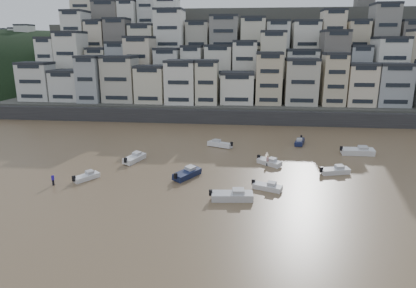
# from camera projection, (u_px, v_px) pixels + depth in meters

# --- Properties ---
(ground) EXTENTS (400.00, 400.00, 0.00)m
(ground) POSITION_uv_depth(u_px,v_px,m) (81.00, 271.00, 33.37)
(ground) COLOR brown
(ground) RESTS_ON ground
(harbor_wall) EXTENTS (140.00, 3.00, 3.50)m
(harbor_wall) POSITION_uv_depth(u_px,v_px,m) (230.00, 117.00, 94.17)
(harbor_wall) COLOR #38383A
(harbor_wall) RESTS_ON ground
(hillside) EXTENTS (141.04, 66.00, 50.00)m
(hillside) POSITION_uv_depth(u_px,v_px,m) (250.00, 63.00, 128.90)
(hillside) COLOR #4C4C47
(hillside) RESTS_ON ground
(headland) EXTENTS (216.00, 135.00, 53.33)m
(headland) POSITION_uv_depth(u_px,v_px,m) (13.00, 87.00, 172.87)
(headland) COLOR black
(headland) RESTS_ON ground
(boat_a) EXTENTS (6.11, 2.56, 1.62)m
(boat_a) POSITION_uv_depth(u_px,v_px,m) (232.00, 195.00, 48.21)
(boat_a) COLOR silver
(boat_a) RESTS_ON ground
(boat_b) EXTENTS (4.67, 3.02, 1.21)m
(boat_b) POSITION_uv_depth(u_px,v_px,m) (267.00, 186.00, 51.66)
(boat_b) COLOR silver
(boat_b) RESTS_ON ground
(boat_c) EXTENTS (4.43, 5.91, 1.56)m
(boat_c) POSITION_uv_depth(u_px,v_px,m) (187.00, 173.00, 56.47)
(boat_c) COLOR #141D41
(boat_c) RESTS_ON ground
(boat_d) EXTENTS (5.24, 2.99, 1.36)m
(boat_d) POSITION_uv_depth(u_px,v_px,m) (335.00, 170.00, 57.99)
(boat_d) COLOR silver
(boat_d) RESTS_ON ground
(boat_e) EXTENTS (4.67, 4.26, 1.30)m
(boat_e) POSITION_uv_depth(u_px,v_px,m) (269.00, 161.00, 62.23)
(boat_e) COLOR silver
(boat_e) RESTS_ON ground
(boat_f) EXTENTS (3.32, 5.79, 1.50)m
(boat_f) POSITION_uv_depth(u_px,v_px,m) (134.00, 157.00, 64.11)
(boat_f) COLOR white
(boat_f) RESTS_ON ground
(boat_g) EXTENTS (6.36, 2.15, 1.73)m
(boat_g) POSITION_uv_depth(u_px,v_px,m) (358.00, 150.00, 67.83)
(boat_g) COLOR silver
(boat_g) RESTS_ON ground
(boat_h) EXTENTS (5.68, 3.78, 1.48)m
(boat_h) POSITION_uv_depth(u_px,v_px,m) (220.00, 143.00, 73.13)
(boat_h) COLOR white
(boat_h) RESTS_ON ground
(boat_i) EXTENTS (2.84, 5.30, 1.38)m
(boat_i) POSITION_uv_depth(u_px,v_px,m) (300.00, 141.00, 75.02)
(boat_i) COLOR #141C40
(boat_i) RESTS_ON ground
(boat_j) EXTENTS (3.59, 4.42, 1.19)m
(boat_j) POSITION_uv_depth(u_px,v_px,m) (86.00, 176.00, 55.56)
(boat_j) COLOR white
(boat_j) RESTS_ON ground
(person_blue) EXTENTS (0.44, 0.44, 1.74)m
(person_blue) POSITION_uv_depth(u_px,v_px,m) (53.00, 180.00, 53.33)
(person_blue) COLOR #2716AB
(person_blue) RESTS_ON ground
(person_pink) EXTENTS (0.44, 0.44, 1.74)m
(person_pink) POSITION_uv_depth(u_px,v_px,m) (267.00, 161.00, 61.78)
(person_pink) COLOR tan
(person_pink) RESTS_ON ground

